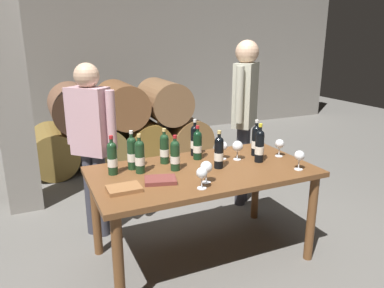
{
  "coord_description": "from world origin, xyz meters",
  "views": [
    {
      "loc": [
        -1.16,
        -2.37,
        1.74
      ],
      "look_at": [
        0.0,
        0.2,
        0.91
      ],
      "focal_mm": 34.17,
      "sensor_mm": 36.0,
      "label": 1
    }
  ],
  "objects_px": {
    "wine_bottle_6": "(164,148)",
    "sommelier_presenting": "(245,108)",
    "wine_bottle_8": "(195,140)",
    "wine_bottle_9": "(112,158)",
    "leather_ledger": "(160,180)",
    "dining_table": "(203,180)",
    "wine_bottle_4": "(140,156)",
    "wine_bottle_0": "(260,146)",
    "wine_bottle_2": "(219,152)",
    "wine_glass_4": "(280,144)",
    "wine_glass_2": "(223,147)",
    "tasting_notebook": "(124,189)",
    "wine_glass_1": "(206,168)",
    "wine_glass_3": "(238,147)",
    "wine_bottle_5": "(132,153)",
    "wine_bottle_7": "(198,145)",
    "wine_glass_0": "(299,156)",
    "wine_bottle_3": "(175,155)",
    "wine_bottle_1": "(256,140)",
    "taster_seated_left": "(91,137)",
    "wine_glass_5": "(202,174)"
  },
  "relations": [
    {
      "from": "wine_glass_3",
      "to": "wine_bottle_5",
      "type": "bearing_deg",
      "value": 170.58
    },
    {
      "from": "wine_bottle_7",
      "to": "sommelier_presenting",
      "type": "height_order",
      "value": "sommelier_presenting"
    },
    {
      "from": "dining_table",
      "to": "wine_bottle_7",
      "type": "distance_m",
      "value": 0.33
    },
    {
      "from": "wine_bottle_1",
      "to": "tasting_notebook",
      "type": "bearing_deg",
      "value": -167.04
    },
    {
      "from": "wine_bottle_1",
      "to": "tasting_notebook",
      "type": "relative_size",
      "value": 1.42
    },
    {
      "from": "wine_bottle_1",
      "to": "wine_bottle_2",
      "type": "xyz_separation_m",
      "value": [
        -0.44,
        -0.15,
        -0.0
      ]
    },
    {
      "from": "wine_bottle_9",
      "to": "wine_glass_2",
      "type": "xyz_separation_m",
      "value": [
        0.91,
        -0.03,
        -0.02
      ]
    },
    {
      "from": "wine_bottle_4",
      "to": "sommelier_presenting",
      "type": "distance_m",
      "value": 1.45
    },
    {
      "from": "wine_bottle_8",
      "to": "wine_bottle_9",
      "type": "distance_m",
      "value": 0.76
    },
    {
      "from": "wine_glass_3",
      "to": "wine_glass_4",
      "type": "xyz_separation_m",
      "value": [
        0.37,
        -0.07,
        -0.01
      ]
    },
    {
      "from": "wine_bottle_7",
      "to": "wine_glass_3",
      "type": "bearing_deg",
      "value": -27.53
    },
    {
      "from": "wine_bottle_2",
      "to": "wine_bottle_7",
      "type": "relative_size",
      "value": 1.05
    },
    {
      "from": "leather_ledger",
      "to": "wine_glass_1",
      "type": "bearing_deg",
      "value": -11.19
    },
    {
      "from": "taster_seated_left",
      "to": "leather_ledger",
      "type": "bearing_deg",
      "value": -68.47
    },
    {
      "from": "wine_glass_0",
      "to": "wine_bottle_2",
      "type": "bearing_deg",
      "value": 152.01
    },
    {
      "from": "wine_bottle_0",
      "to": "wine_glass_1",
      "type": "relative_size",
      "value": 2.01
    },
    {
      "from": "tasting_notebook",
      "to": "wine_bottle_3",
      "type": "bearing_deg",
      "value": 26.0
    },
    {
      "from": "dining_table",
      "to": "sommelier_presenting",
      "type": "xyz_separation_m",
      "value": [
        0.84,
        0.75,
        0.37
      ]
    },
    {
      "from": "wine_bottle_8",
      "to": "wine_glass_3",
      "type": "bearing_deg",
      "value": -43.1
    },
    {
      "from": "wine_bottle_8",
      "to": "wine_glass_2",
      "type": "bearing_deg",
      "value": -48.55
    },
    {
      "from": "wine_bottle_6",
      "to": "sommelier_presenting",
      "type": "height_order",
      "value": "sommelier_presenting"
    },
    {
      "from": "wine_glass_1",
      "to": "wine_bottle_8",
      "type": "bearing_deg",
      "value": 72.56
    },
    {
      "from": "wine_bottle_8",
      "to": "wine_bottle_2",
      "type": "bearing_deg",
      "value": -84.31
    },
    {
      "from": "dining_table",
      "to": "leather_ledger",
      "type": "relative_size",
      "value": 7.73
    },
    {
      "from": "wine_bottle_8",
      "to": "sommelier_presenting",
      "type": "bearing_deg",
      "value": 28.48
    },
    {
      "from": "wine_bottle_5",
      "to": "wine_bottle_8",
      "type": "relative_size",
      "value": 0.96
    },
    {
      "from": "wine_glass_0",
      "to": "wine_glass_2",
      "type": "distance_m",
      "value": 0.62
    },
    {
      "from": "wine_bottle_7",
      "to": "dining_table",
      "type": "bearing_deg",
      "value": -105.98
    },
    {
      "from": "wine_glass_0",
      "to": "wine_glass_1",
      "type": "relative_size",
      "value": 0.96
    },
    {
      "from": "dining_table",
      "to": "wine_bottle_0",
      "type": "relative_size",
      "value": 5.32
    },
    {
      "from": "wine_bottle_7",
      "to": "wine_bottle_1",
      "type": "bearing_deg",
      "value": -12.82
    },
    {
      "from": "wine_bottle_9",
      "to": "leather_ledger",
      "type": "xyz_separation_m",
      "value": [
        0.27,
        -0.29,
        -0.11
      ]
    },
    {
      "from": "wine_bottle_1",
      "to": "wine_bottle_6",
      "type": "height_order",
      "value": "wine_bottle_1"
    },
    {
      "from": "wine_glass_3",
      "to": "dining_table",
      "type": "bearing_deg",
      "value": -165.94
    },
    {
      "from": "wine_bottle_4",
      "to": "wine_glass_1",
      "type": "height_order",
      "value": "wine_bottle_4"
    },
    {
      "from": "wine_bottle_2",
      "to": "wine_bottle_5",
      "type": "bearing_deg",
      "value": 157.79
    },
    {
      "from": "wine_glass_1",
      "to": "wine_glass_2",
      "type": "height_order",
      "value": "wine_glass_1"
    },
    {
      "from": "wine_glass_3",
      "to": "taster_seated_left",
      "type": "distance_m",
      "value": 1.24
    },
    {
      "from": "wine_bottle_3",
      "to": "wine_bottle_9",
      "type": "distance_m",
      "value": 0.47
    },
    {
      "from": "wine_bottle_6",
      "to": "wine_bottle_8",
      "type": "distance_m",
      "value": 0.32
    },
    {
      "from": "tasting_notebook",
      "to": "leather_ledger",
      "type": "distance_m",
      "value": 0.27
    },
    {
      "from": "wine_glass_2",
      "to": "wine_bottle_0",
      "type": "bearing_deg",
      "value": -37.43
    },
    {
      "from": "wine_bottle_1",
      "to": "wine_glass_2",
      "type": "height_order",
      "value": "wine_bottle_1"
    },
    {
      "from": "dining_table",
      "to": "taster_seated_left",
      "type": "bearing_deg",
      "value": 134.52
    },
    {
      "from": "wine_bottle_2",
      "to": "wine_glass_4",
      "type": "height_order",
      "value": "wine_bottle_2"
    },
    {
      "from": "wine_bottle_8",
      "to": "wine_glass_4",
      "type": "bearing_deg",
      "value": -26.76
    },
    {
      "from": "wine_bottle_4",
      "to": "wine_glass_5",
      "type": "relative_size",
      "value": 1.99
    },
    {
      "from": "wine_bottle_4",
      "to": "wine_bottle_9",
      "type": "height_order",
      "value": "wine_bottle_4"
    },
    {
      "from": "wine_bottle_1",
      "to": "wine_glass_1",
      "type": "relative_size",
      "value": 1.96
    },
    {
      "from": "dining_table",
      "to": "wine_bottle_4",
      "type": "height_order",
      "value": "wine_bottle_4"
    }
  ]
}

